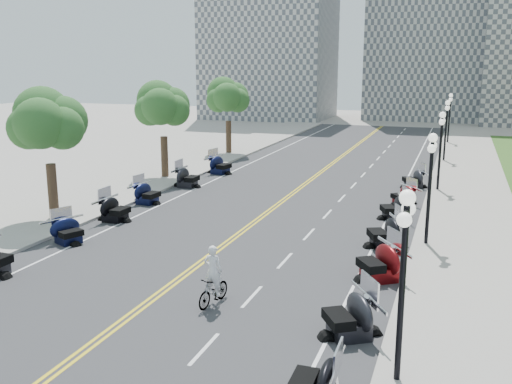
% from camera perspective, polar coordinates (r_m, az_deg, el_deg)
% --- Properties ---
extents(ground, '(160.00, 160.00, 0.00)m').
position_cam_1_polar(ground, '(24.97, -4.18, -6.05)').
color(ground, gray).
extents(road, '(16.00, 90.00, 0.01)m').
position_cam_1_polar(road, '(33.99, 2.62, -0.95)').
color(road, '#333335').
rests_on(road, ground).
extents(centerline_yellow_a, '(0.12, 90.00, 0.00)m').
position_cam_1_polar(centerline_yellow_a, '(34.02, 2.43, -0.92)').
color(centerline_yellow_a, yellow).
rests_on(centerline_yellow_a, road).
extents(centerline_yellow_b, '(0.12, 90.00, 0.00)m').
position_cam_1_polar(centerline_yellow_b, '(33.96, 2.81, -0.95)').
color(centerline_yellow_b, yellow).
rests_on(centerline_yellow_b, road).
extents(edge_line_north, '(0.12, 90.00, 0.00)m').
position_cam_1_polar(edge_line_north, '(32.76, 13.39, -1.80)').
color(edge_line_north, white).
rests_on(edge_line_north, road).
extents(edge_line_south, '(0.12, 90.00, 0.00)m').
position_cam_1_polar(edge_line_south, '(36.33, -7.07, -0.13)').
color(edge_line_south, white).
rests_on(edge_line_south, road).
extents(lane_dash_4, '(0.12, 2.00, 0.00)m').
position_cam_1_polar(lane_dash_4, '(17.04, -5.19, -15.34)').
color(lane_dash_4, white).
rests_on(lane_dash_4, road).
extents(lane_dash_5, '(0.12, 2.00, 0.00)m').
position_cam_1_polar(lane_dash_5, '(20.37, -0.40, -10.41)').
color(lane_dash_5, white).
rests_on(lane_dash_5, road).
extents(lane_dash_6, '(0.12, 2.00, 0.00)m').
position_cam_1_polar(lane_dash_6, '(23.91, 2.91, -6.86)').
color(lane_dash_6, white).
rests_on(lane_dash_6, road).
extents(lane_dash_7, '(0.12, 2.00, 0.00)m').
position_cam_1_polar(lane_dash_7, '(27.58, 5.32, -4.22)').
color(lane_dash_7, white).
rests_on(lane_dash_7, road).
extents(lane_dash_8, '(0.12, 2.00, 0.00)m').
position_cam_1_polar(lane_dash_8, '(31.33, 7.15, -2.20)').
color(lane_dash_8, white).
rests_on(lane_dash_8, road).
extents(lane_dash_9, '(0.12, 2.00, 0.00)m').
position_cam_1_polar(lane_dash_9, '(35.13, 8.58, -0.62)').
color(lane_dash_9, white).
rests_on(lane_dash_9, road).
extents(lane_dash_10, '(0.12, 2.00, 0.00)m').
position_cam_1_polar(lane_dash_10, '(38.98, 9.73, 0.66)').
color(lane_dash_10, white).
rests_on(lane_dash_10, road).
extents(lane_dash_11, '(0.12, 2.00, 0.00)m').
position_cam_1_polar(lane_dash_11, '(42.85, 10.67, 1.70)').
color(lane_dash_11, white).
rests_on(lane_dash_11, road).
extents(lane_dash_12, '(0.12, 2.00, 0.00)m').
position_cam_1_polar(lane_dash_12, '(46.74, 11.46, 2.57)').
color(lane_dash_12, white).
rests_on(lane_dash_12, road).
extents(lane_dash_13, '(0.12, 2.00, 0.00)m').
position_cam_1_polar(lane_dash_13, '(50.65, 12.12, 3.31)').
color(lane_dash_13, white).
rests_on(lane_dash_13, road).
extents(lane_dash_14, '(0.12, 2.00, 0.00)m').
position_cam_1_polar(lane_dash_14, '(54.57, 12.70, 3.94)').
color(lane_dash_14, white).
rests_on(lane_dash_14, road).
extents(lane_dash_15, '(0.12, 2.00, 0.00)m').
position_cam_1_polar(lane_dash_15, '(58.51, 13.19, 4.49)').
color(lane_dash_15, white).
rests_on(lane_dash_15, road).
extents(lane_dash_16, '(0.12, 2.00, 0.00)m').
position_cam_1_polar(lane_dash_16, '(62.45, 13.62, 4.96)').
color(lane_dash_16, white).
rests_on(lane_dash_16, road).
extents(lane_dash_17, '(0.12, 2.00, 0.00)m').
position_cam_1_polar(lane_dash_17, '(66.40, 14.01, 5.38)').
color(lane_dash_17, white).
rests_on(lane_dash_17, road).
extents(lane_dash_18, '(0.12, 2.00, 0.00)m').
position_cam_1_polar(lane_dash_18, '(70.35, 14.35, 5.75)').
color(lane_dash_18, white).
rests_on(lane_dash_18, road).
extents(lane_dash_19, '(0.12, 2.00, 0.00)m').
position_cam_1_polar(lane_dash_19, '(74.31, 14.65, 6.09)').
color(lane_dash_19, white).
rests_on(lane_dash_19, road).
extents(sidewalk_north, '(5.00, 90.00, 0.15)m').
position_cam_1_polar(sidewalk_north, '(32.59, 20.57, -2.23)').
color(sidewalk_north, '#9E9991').
rests_on(sidewalk_north, ground).
extents(sidewalk_south, '(5.00, 90.00, 0.15)m').
position_cam_1_polar(sidewalk_south, '(38.30, -12.57, 0.42)').
color(sidewalk_south, '#9E9991').
rests_on(sidewalk_south, ground).
extents(distant_block_a, '(18.00, 14.00, 26.00)m').
position_cam_1_polar(distant_block_a, '(88.19, 1.41, 15.91)').
color(distant_block_a, gray).
rests_on(distant_block_a, ground).
extents(distant_block_b, '(16.00, 12.00, 30.00)m').
position_cam_1_polar(distant_block_b, '(90.05, 16.72, 16.61)').
color(distant_block_b, gray).
rests_on(distant_block_b, ground).
extents(street_lamp_1, '(0.50, 1.20, 4.90)m').
position_cam_1_polar(street_lamp_1, '(14.67, 14.39, -9.34)').
color(street_lamp_1, black).
rests_on(street_lamp_1, sidewalk_north).
extents(street_lamp_2, '(0.50, 1.20, 4.90)m').
position_cam_1_polar(street_lamp_2, '(26.19, 16.95, 0.21)').
color(street_lamp_2, black).
rests_on(street_lamp_2, sidewalk_north).
extents(street_lamp_3, '(0.50, 1.20, 4.90)m').
position_cam_1_polar(street_lamp_3, '(38.00, 17.93, 3.88)').
color(street_lamp_3, black).
rests_on(street_lamp_3, sidewalk_north).
extents(street_lamp_4, '(0.50, 1.20, 4.90)m').
position_cam_1_polar(street_lamp_4, '(49.91, 18.44, 5.81)').
color(street_lamp_4, black).
rests_on(street_lamp_4, sidewalk_north).
extents(street_lamp_5, '(0.50, 1.20, 4.90)m').
position_cam_1_polar(street_lamp_5, '(61.85, 18.76, 6.99)').
color(street_lamp_5, black).
rests_on(street_lamp_5, sidewalk_north).
extents(tree_2, '(4.80, 4.80, 9.20)m').
position_cam_1_polar(tree_2, '(30.87, -20.10, 5.86)').
color(tree_2, '#235619').
rests_on(tree_2, sidewalk_south).
extents(tree_3, '(4.80, 4.80, 9.20)m').
position_cam_1_polar(tree_3, '(40.79, -9.29, 7.93)').
color(tree_3, '#235619').
rests_on(tree_3, sidewalk_south).
extents(tree_4, '(4.80, 4.80, 9.20)m').
position_cam_1_polar(tree_4, '(51.60, -2.79, 9.04)').
color(tree_4, '#235619').
rests_on(tree_4, sidewalk_south).
extents(motorcycle_n_3, '(1.85, 1.85, 1.27)m').
position_cam_1_polar(motorcycle_n_3, '(14.44, 5.99, -18.05)').
color(motorcycle_n_3, black).
rests_on(motorcycle_n_3, road).
extents(motorcycle_n_4, '(2.97, 2.97, 1.50)m').
position_cam_1_polar(motorcycle_n_4, '(17.57, 9.32, -11.87)').
color(motorcycle_n_4, black).
rests_on(motorcycle_n_4, road).
extents(motorcycle_n_5, '(3.08, 3.08, 1.55)m').
position_cam_1_polar(motorcycle_n_5, '(22.12, 12.25, -6.70)').
color(motorcycle_n_5, '#590A0C').
rests_on(motorcycle_n_5, road).
extents(motorcycle_n_6, '(2.87, 2.87, 1.52)m').
position_cam_1_polar(motorcycle_n_6, '(26.01, 12.80, -3.82)').
color(motorcycle_n_6, black).
rests_on(motorcycle_n_6, road).
extents(motorcycle_n_7, '(2.63, 2.63, 1.40)m').
position_cam_1_polar(motorcycle_n_7, '(30.79, 13.67, -1.41)').
color(motorcycle_n_7, black).
rests_on(motorcycle_n_7, road).
extents(motorcycle_n_8, '(2.54, 2.54, 1.26)m').
position_cam_1_polar(motorcycle_n_8, '(34.11, 14.54, -0.22)').
color(motorcycle_n_8, '#590A0C').
rests_on(motorcycle_n_8, road).
extents(motorcycle_n_9, '(2.54, 2.54, 1.36)m').
position_cam_1_polar(motorcycle_n_9, '(38.96, 15.49, 1.37)').
color(motorcycle_n_9, black).
rests_on(motorcycle_n_9, road).
extents(motorcycle_s_5, '(2.45, 2.45, 1.29)m').
position_cam_1_polar(motorcycle_s_5, '(27.36, -18.30, -3.58)').
color(motorcycle_s_5, black).
rests_on(motorcycle_s_5, road).
extents(motorcycle_s_6, '(2.03, 2.03, 1.42)m').
position_cam_1_polar(motorcycle_s_6, '(30.48, -13.95, -1.55)').
color(motorcycle_s_6, black).
rests_on(motorcycle_s_6, road).
extents(motorcycle_s_7, '(2.14, 2.14, 1.38)m').
position_cam_1_polar(motorcycle_s_7, '(33.88, -10.85, -0.03)').
color(motorcycle_s_7, black).
rests_on(motorcycle_s_7, road).
extents(motorcycle_s_8, '(2.13, 2.13, 1.47)m').
position_cam_1_polar(motorcycle_s_8, '(38.07, -6.89, 1.58)').
color(motorcycle_s_8, black).
rests_on(motorcycle_s_8, road).
extents(motorcycle_s_9, '(2.50, 2.50, 1.50)m').
position_cam_1_polar(motorcycle_s_9, '(42.52, -3.61, 2.82)').
color(motorcycle_s_9, black).
rests_on(motorcycle_s_9, road).
extents(bicycle, '(0.79, 1.78, 1.03)m').
position_cam_1_polar(bicycle, '(19.62, -4.28, -9.79)').
color(bicycle, '#A51414').
rests_on(bicycle, road).
extents(cyclist_rider, '(0.64, 0.42, 1.76)m').
position_cam_1_polar(cyclist_rider, '(19.13, -4.35, -5.91)').
color(cyclist_rider, silver).
rests_on(cyclist_rider, bicycle).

